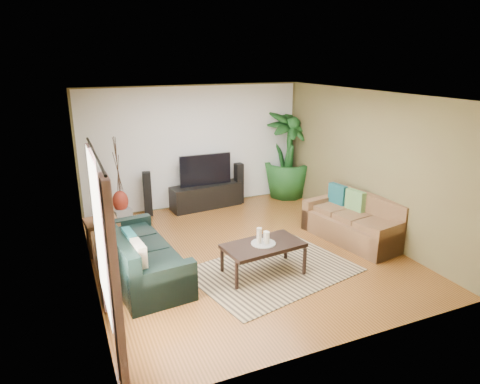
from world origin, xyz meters
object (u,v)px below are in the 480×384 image
tv_stand (206,196)px  side_table (103,236)px  television (205,170)px  sofa_right (353,218)px  potted_plant (288,155)px  speaker_right (239,183)px  sofa_left (141,250)px  speaker_left (148,194)px  vase (120,201)px  pedestal (122,216)px  coffee_table (263,259)px

tv_stand → side_table: (-2.41, -1.47, 0.02)m
television → sofa_right: bearing=-55.9°
sofa_right → tv_stand: bearing=-156.2°
side_table → potted_plant: bearing=18.1°
tv_stand → potted_plant: potted_plant is taller
speaker_right → sofa_left: bearing=-141.1°
speaker_left → speaker_right: size_ratio=1.02×
sofa_right → speaker_right: bearing=-168.9°
vase → potted_plant: bearing=4.4°
television → pedestal: television is taller
sofa_right → tv_stand: sofa_right is taller
coffee_table → side_table: side_table is taller
tv_stand → potted_plant: (2.07, 0.00, 0.77)m
television → sofa_left: bearing=-126.8°
sofa_left → potted_plant: size_ratio=1.06×
tv_stand → television: bearing=0.0°
speaker_right → pedestal: speaker_right is taller
potted_plant → vase: (-3.99, -0.30, -0.54)m
television → potted_plant: (2.07, 0.00, 0.16)m
pedestal → sofa_right: bearing=-33.2°
sofa_right → pedestal: sofa_right is taller
sofa_right → pedestal: size_ratio=5.46×
speaker_right → speaker_left: bearing=175.2°
potted_plant → side_table: bearing=-161.9°
tv_stand → sofa_right: bearing=-62.0°
coffee_table → speaker_right: size_ratio=1.30×
sofa_right → tv_stand: (-1.90, 2.79, -0.16)m
coffee_table → speaker_left: 3.49m
coffee_table → speaker_right: 3.45m
speaker_left → vase: 0.68m
television → potted_plant: bearing=0.0°
side_table → sofa_left: bearing=-68.6°
television → side_table: (-2.41, -1.47, -0.59)m
speaker_left → side_table: (-1.10, -1.47, -0.19)m
television → speaker_left: 1.37m
sofa_right → speaker_left: speaker_left is taller
sofa_left → speaker_right: bearing=-52.5°
tv_stand → potted_plant: bearing=-6.2°
sofa_left → speaker_right: 3.80m
potted_plant → television: bearing=180.0°
pedestal → coffee_table: bearing=-60.1°
sofa_left → sofa_right: same height
tv_stand → potted_plant: size_ratio=0.77×
sofa_right → pedestal: 4.56m
potted_plant → coffee_table: bearing=-124.5°
coffee_table → speaker_left: bearing=102.1°
sofa_left → speaker_right: speaker_right is taller
side_table → tv_stand: bearing=31.4°
sofa_left → television: (1.96, 2.62, 0.45)m
speaker_left → vase: speaker_left is taller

